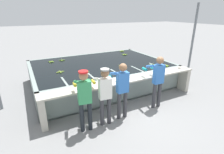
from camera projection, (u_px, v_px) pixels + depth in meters
The scene contains 18 objects.
ground_plane at pixel (130, 108), 5.54m from camera, with size 80.00×80.00×0.00m, color gray.
wash_tank at pixel (101, 74), 7.28m from camera, with size 5.33×3.70×0.90m.
work_ledge at pixel (127, 86), 5.50m from camera, with size 5.33×0.45×0.90m.
worker_0 at pixel (84, 96), 4.20m from camera, with size 0.47×0.74×1.61m.
worker_1 at pixel (105, 92), 4.46m from camera, with size 0.45×0.73×1.57m.
worker_2 at pixel (122, 86), 4.74m from camera, with size 0.42×0.71×1.62m.
worker_3 at pixel (158, 78), 5.30m from camera, with size 0.42×0.72×1.65m.
banana_bunch_floating_0 at pixel (125, 54), 8.50m from camera, with size 0.28×0.27×0.08m.
banana_bunch_floating_1 at pixel (153, 65), 6.85m from camera, with size 0.24×0.24×0.08m.
banana_bunch_floating_2 at pixel (122, 51), 9.25m from camera, with size 0.26×0.28×0.08m.
banana_bunch_floating_3 at pixel (86, 72), 6.04m from camera, with size 0.27×0.28×0.08m.
banana_bunch_floating_4 at pixel (51, 62), 7.26m from camera, with size 0.24×0.24×0.08m.
banana_bunch_floating_5 at pixel (62, 60), 7.50m from camera, with size 0.28×0.28×0.08m.
banana_bunch_floating_6 at pixel (60, 72), 6.03m from camera, with size 0.28×0.28×0.08m.
banana_bunch_floating_7 at pixel (165, 66), 6.73m from camera, with size 0.28×0.28×0.08m.
banana_bunch_floating_8 at pixel (122, 65), 6.76m from camera, with size 0.27×0.27×0.08m.
knife_0 at pixel (181, 68), 6.45m from camera, with size 0.29×0.24×0.02m.
support_post_right at pixel (192, 44), 7.23m from camera, with size 0.09×0.09×3.20m.
Camera 1 is at (-2.77, -4.02, 2.86)m, focal length 28.00 mm.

